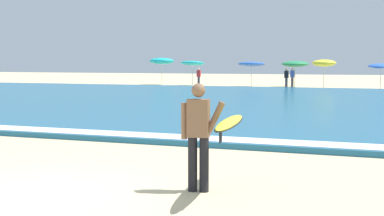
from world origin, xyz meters
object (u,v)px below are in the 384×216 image
(surfer_with_board, at_px, (212,128))
(beach_umbrella_1, at_px, (192,63))
(beach_umbrella_0, at_px, (162,61))
(beach_umbrella_3, at_px, (295,64))
(beach_umbrella_5, at_px, (381,66))
(beach_umbrella_4, at_px, (324,63))
(beach_umbrella_2, at_px, (251,64))
(beachgoer_near_row_right, at_px, (292,77))
(beachgoer_near_row_left, at_px, (199,77))
(beachgoer_near_row_mid, at_px, (286,78))

(surfer_with_board, bearing_deg, beach_umbrella_1, 110.07)
(beach_umbrella_1, bearing_deg, beach_umbrella_0, 172.79)
(beach_umbrella_3, bearing_deg, beach_umbrella_5, -10.30)
(beach_umbrella_3, relative_size, beach_umbrella_4, 0.98)
(beach_umbrella_4, bearing_deg, beach_umbrella_1, 175.70)
(beach_umbrella_2, relative_size, beach_umbrella_3, 1.03)
(surfer_with_board, xyz_separation_m, beach_umbrella_0, (-15.82, 35.27, 1.13))
(beach_umbrella_3, bearing_deg, beach_umbrella_2, -172.58)
(beach_umbrella_2, bearing_deg, surfer_with_board, -77.89)
(surfer_with_board, relative_size, beachgoer_near_row_right, 1.49)
(beach_umbrella_0, bearing_deg, beach_umbrella_4, -4.93)
(beachgoer_near_row_left, distance_m, beachgoer_near_row_right, 7.65)
(beach_umbrella_2, height_order, beachgoer_near_row_mid, beach_umbrella_2)
(beach_umbrella_3, xyz_separation_m, beachgoer_near_row_right, (-0.07, -0.91, -1.07))
(beach_umbrella_2, height_order, beach_umbrella_4, beach_umbrella_4)
(beach_umbrella_5, bearing_deg, beach_umbrella_0, 175.81)
(beach_umbrella_4, bearing_deg, beach_umbrella_0, 175.07)
(beach_umbrella_3, bearing_deg, surfer_with_board, -83.70)
(surfer_with_board, bearing_deg, beach_umbrella_4, 92.46)
(beach_umbrella_4, distance_m, beachgoer_near_row_mid, 3.34)
(beach_umbrella_0, height_order, beach_umbrella_4, beach_umbrella_0)
(beachgoer_near_row_right, bearing_deg, surfer_with_board, -83.41)
(beach_umbrella_0, height_order, beach_umbrella_2, beach_umbrella_0)
(beach_umbrella_5, relative_size, beachgoer_near_row_left, 1.27)
(beachgoer_near_row_right, bearing_deg, beachgoer_near_row_mid, -95.32)
(beach_umbrella_1, height_order, beach_umbrella_4, beach_umbrella_4)
(beach_umbrella_3, bearing_deg, beachgoer_near_row_mid, -95.10)
(beach_umbrella_1, bearing_deg, beachgoer_near_row_mid, -16.31)
(beach_umbrella_0, height_order, beach_umbrella_3, beach_umbrella_0)
(beach_umbrella_3, bearing_deg, beach_umbrella_0, 179.24)
(surfer_with_board, xyz_separation_m, beach_umbrella_3, (-3.88, 35.11, 0.89))
(beach_umbrella_1, bearing_deg, beach_umbrella_2, -2.51)
(beach_umbrella_2, relative_size, beachgoer_near_row_mid, 1.44)
(beach_umbrella_1, distance_m, beach_umbrella_2, 5.32)
(beach_umbrella_3, bearing_deg, beach_umbrella_1, -178.51)
(surfer_with_board, bearing_deg, beachgoer_near_row_right, 96.59)
(beach_umbrella_0, relative_size, beachgoer_near_row_mid, 1.56)
(beach_umbrella_0, xyz_separation_m, beach_umbrella_3, (11.94, -0.16, -0.24))
(beach_umbrella_5, bearing_deg, beachgoer_near_row_left, -175.91)
(beach_umbrella_1, xyz_separation_m, beach_umbrella_2, (5.31, -0.23, -0.07))
(beach_umbrella_4, xyz_separation_m, beach_umbrella_5, (4.20, -0.12, -0.22))
(beachgoer_near_row_mid, xyz_separation_m, beachgoer_near_row_right, (0.17, 1.85, 0.00))
(surfer_with_board, relative_size, beachgoer_near_row_left, 1.49)
(beach_umbrella_1, xyz_separation_m, beachgoer_near_row_mid, (8.63, -2.52, -1.12))
(beach_umbrella_0, relative_size, beach_umbrella_2, 1.09)
(surfer_with_board, distance_m, beach_umbrella_1, 37.15)
(beach_umbrella_2, xyz_separation_m, beach_umbrella_3, (3.56, 0.46, 0.02))
(beach_umbrella_4, distance_m, beachgoer_near_row_left, 10.15)
(beach_umbrella_2, distance_m, beachgoer_near_row_left, 4.54)
(beach_umbrella_1, xyz_separation_m, beach_umbrella_3, (8.87, 0.23, -0.05))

